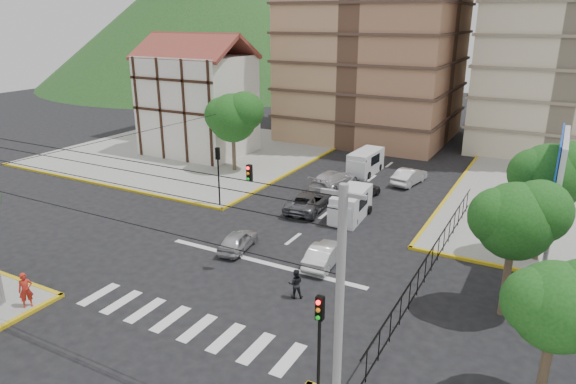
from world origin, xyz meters
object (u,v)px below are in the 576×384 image
Objects in this scene: traffic_light_nw at (218,166)px; pedestrian_crosswalk at (295,284)px; car_white_front_right at (325,254)px; van_right_lane at (350,206)px; traffic_light_se at (319,332)px; pedestrian_sw_corner at (26,290)px; van_left_lane at (365,163)px; car_silver_front_left at (238,241)px.

pedestrian_crosswalk is at bearing -39.12° from traffic_light_nw.
car_white_front_right is at bearing -24.74° from traffic_light_nw.
van_right_lane is (9.72, 2.14, -2.12)m from traffic_light_nw.
van_right_lane is 2.95× the size of pedestrian_crosswalk.
traffic_light_se is 22.06m from traffic_light_nw.
van_left_lane is at bearing 17.95° from pedestrian_sw_corner.
traffic_light_se reaches higher than pedestrian_crosswalk.
van_left_lane is at bearing -102.35° from car_silver_front_left.
van_left_lane is at bearing 62.91° from traffic_light_nw.
van_left_lane is 3.01× the size of pedestrian_crosswalk.
car_white_front_right is 4.10m from pedestrian_crosswalk.
traffic_light_nw is 16.57m from pedestrian_sw_corner.
traffic_light_se is at bearing 127.01° from car_silver_front_left.
pedestrian_sw_corner is (-15.33, -0.84, -2.06)m from traffic_light_se.
pedestrian_sw_corner is 1.14× the size of pedestrian_crosswalk.
traffic_light_nw is 2.44× the size of pedestrian_sw_corner.
traffic_light_se is at bearing -70.40° from van_left_lane.
van_left_lane is 1.33× the size of car_silver_front_left.
van_left_lane is 1.20× the size of car_white_front_right.
traffic_light_nw is 14.77m from pedestrian_crosswalk.
pedestrian_sw_corner is at bearing -176.88° from traffic_light_se.
traffic_light_se is 0.95× the size of van_right_lane.
pedestrian_sw_corner is at bearing -99.87° from van_left_lane.
traffic_light_nw is 0.95× the size of van_right_lane.
van_right_lane reaches higher than pedestrian_sw_corner.
van_left_lane is 30.28m from pedestrian_sw_corner.
car_silver_front_left is (-10.05, 9.77, -2.50)m from traffic_light_se.
traffic_light_se is 1.11× the size of car_white_front_right.
traffic_light_se is at bearing -56.62° from pedestrian_sw_corner.
car_white_front_right reaches higher than car_silver_front_left.
van_right_lane reaches higher than car_silver_front_left.
traffic_light_nw is at bearing 31.20° from pedestrian_sw_corner.
pedestrian_crosswalk is at bearing -85.59° from van_right_lane.
car_white_front_right is (4.36, -18.25, -0.37)m from van_left_lane.
car_white_front_right is at bearing 113.29° from traffic_light_se.
van_left_lane is (-8.88, 28.74, -2.09)m from traffic_light_se.
pedestrian_sw_corner is at bearing 54.75° from car_silver_front_left.
traffic_light_se is 0.93× the size of van_left_lane.
car_silver_front_left is (-4.17, -7.96, -0.39)m from van_right_lane.
traffic_light_nw is at bearing -55.21° from car_silver_front_left.
traffic_light_se is at bearing -45.00° from traffic_light_nw.
traffic_light_nw is (-15.60, 15.60, 0.00)m from traffic_light_se.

